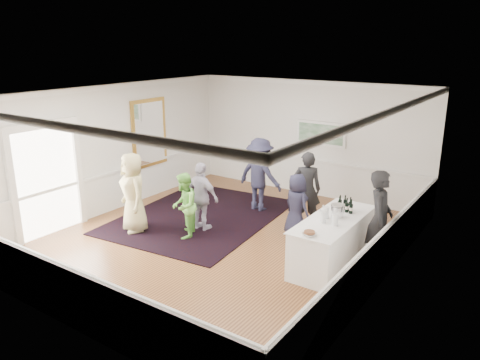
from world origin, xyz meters
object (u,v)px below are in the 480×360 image
Objects in this scene: guest_dark_b at (306,189)px; bartender at (380,220)px; guest_dark_a at (260,175)px; nut_bowl at (309,233)px; guest_navy at (296,205)px; guest_tan at (133,193)px; guest_green at (184,206)px; guest_lilac at (202,197)px; serving_table at (332,241)px; ice_bucket at (337,211)px.

bartender is at bearing 126.54° from guest_dark_b.
nut_bowl is at bearing 137.98° from guest_dark_a.
guest_navy is at bearing 151.52° from guest_dark_a.
guest_green is at bearing 42.08° from guest_tan.
guest_lilac is at bearing 144.48° from guest_green.
guest_green is 1.02× the size of guest_navy.
bartender reaches higher than guest_tan.
guest_dark_a is (0.39, 1.88, 0.14)m from guest_lilac.
guest_green is 0.78× the size of guest_dark_a.
serving_table is 1.47× the size of guest_lilac.
bartender is 2.07m from guest_navy.
bartender is at bearing 59.91° from nut_bowl.
guest_dark_a reaches higher than nut_bowl.
guest_green reaches higher than guest_navy.
guest_tan is 4.40m from nut_bowl.
nut_bowl is at bearing -91.49° from serving_table.
bartender is 3.98m from guest_lilac.
guest_dark_a is 1.05× the size of guest_dark_b.
guest_green is 5.82× the size of nut_bowl.
guest_tan is 1.28× the size of guest_navy.
nut_bowl is at bearing 24.73° from guest_tan.
guest_green is (-4.01, -0.99, -0.23)m from bartender.
ice_bucket is (0.01, 0.13, 0.59)m from serving_table.
guest_tan is at bearing 38.66° from guest_lilac.
guest_lilac is at bearing 61.26° from guest_tan.
guest_green is (1.18, 0.37, -0.18)m from guest_tan.
guest_dark_b is at bearing 47.76° from bartender.
ice_bucket is at bearing 152.40° from guest_dark_a.
guest_green is 0.92× the size of guest_lilac.
nut_bowl is (3.16, -0.92, 0.19)m from guest_lilac.
serving_table is at bearing 150.46° from guest_dark_a.
serving_table is 1.12m from nut_bowl.
guest_navy is at bearing -152.83° from guest_lilac.
guest_navy is (2.01, 1.46, -0.02)m from guest_green.
serving_table is at bearing -94.89° from ice_bucket.
guest_navy is (3.19, 1.83, -0.20)m from guest_tan.
guest_navy is at bearing 123.41° from nut_bowl.
guest_dark_a reaches higher than serving_table.
guest_dark_b is (3.10, 2.49, -0.02)m from guest_tan.
bartender is (0.76, 0.37, 0.49)m from serving_table.
guest_dark_b reaches higher than guest_navy.
guest_navy is 5.53× the size of ice_bucket.
serving_table is 0.98m from bartender.
guest_green is at bearing 82.90° from guest_dark_a.
guest_tan is 1.02× the size of guest_dark_b.
guest_lilac reaches higher than guest_navy.
guest_dark_a is at bearing 84.60° from guest_tan.
bartender is 7.67× the size of nut_bowl.
guest_navy reaches higher than serving_table.
nut_bowl is (-0.04, -1.12, -0.08)m from ice_bucket.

